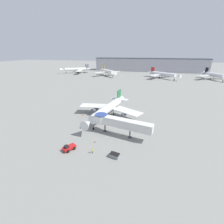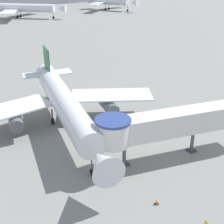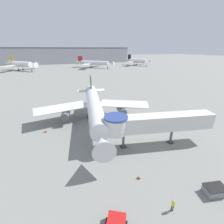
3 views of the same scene
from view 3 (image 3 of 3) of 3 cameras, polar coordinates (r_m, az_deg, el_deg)
The scene contains 12 objects.
ground_plane at distance 34.63m, azimuth -5.69°, elevation -5.95°, with size 800.00×800.00×0.00m, color gray.
main_airplane at distance 36.01m, azimuth -6.79°, elevation 2.05°, with size 28.62×32.59×9.23m.
jet_bridge at distance 27.50m, azimuth 14.93°, elevation -3.99°, with size 19.71×7.01×6.26m.
service_container_gray at distance 24.43m, azimuth 34.48°, elevation -23.33°, with size 2.83×2.11×1.11m.
traffic_cone_starboard_wing at distance 39.29m, azimuth 9.86°, elevation -2.02°, with size 0.39×0.39×0.64m.
traffic_cone_near_nose at distance 22.91m, azimuth 10.17°, elevation -23.08°, with size 0.40×0.40×0.66m.
traffic_cone_port_wing at distance 35.61m, azimuth -24.07°, elevation -6.48°, with size 0.48×0.48×0.78m.
ground_crew_marshaller at distance 20.41m, azimuth 22.21°, elevation -29.88°, with size 0.36×0.31×1.61m.
background_jet_gold_tail at distance 147.76m, azimuth -31.27°, elevation 15.34°, with size 27.69×27.89×11.69m.
background_jet_red_tail at distance 148.47m, azimuth -7.07°, elevation 18.11°, with size 32.15×30.06×10.22m.
background_jet_black_tail at distance 170.41m, azimuth 9.62°, elevation 18.67°, with size 31.64×29.65×10.83m.
terminal_building at distance 205.44m, azimuth -16.22°, elevation 20.02°, with size 150.40×23.60×18.07m.
Camera 3 is at (-7.35, -29.44, 16.69)m, focal length 24.00 mm.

